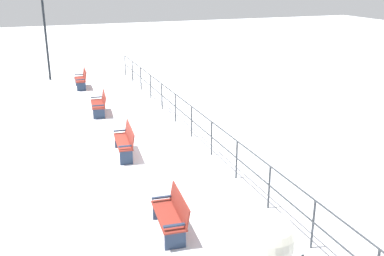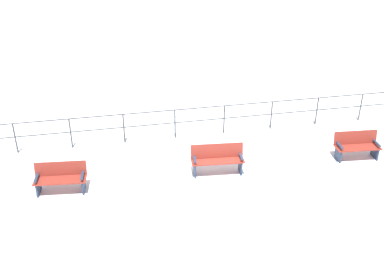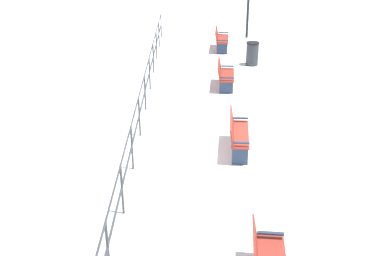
# 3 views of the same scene
# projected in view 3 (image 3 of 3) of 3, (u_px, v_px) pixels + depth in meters

# --- Properties ---
(ground_plane) EXTENTS (80.00, 80.00, 0.00)m
(ground_plane) POSITION_uv_depth(u_px,v_px,m) (244.00, 151.00, 12.09)
(ground_plane) COLOR white
(ground_plane) RESTS_ON ground
(bench_third) EXTENTS (0.64, 1.69, 0.95)m
(bench_third) POSITION_uv_depth(u_px,v_px,m) (237.00, 133.00, 11.88)
(bench_third) COLOR maroon
(bench_third) RESTS_ON ground
(bench_fourth) EXTENTS (0.68, 1.51, 0.90)m
(bench_fourth) POSITION_uv_depth(u_px,v_px,m) (224.00, 74.00, 16.20)
(bench_fourth) COLOR maroon
(bench_fourth) RESTS_ON ground
(bench_fifth) EXTENTS (0.70, 1.63, 0.90)m
(bench_fifth) POSITION_uv_depth(u_px,v_px,m) (221.00, 39.00, 20.49)
(bench_fifth) COLOR maroon
(bench_fifth) RESTS_ON ground
(waterfront_railing) EXTENTS (0.05, 23.59, 1.13)m
(waterfront_railing) POSITION_uv_depth(u_px,v_px,m) (136.00, 124.00, 11.76)
(waterfront_railing) COLOR #383D42
(waterfront_railing) RESTS_ON ground
(trash_bin) EXTENTS (0.51, 0.51, 0.92)m
(trash_bin) POSITION_uv_depth(u_px,v_px,m) (252.00, 54.00, 18.48)
(trash_bin) COLOR #2D3338
(trash_bin) RESTS_ON ground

